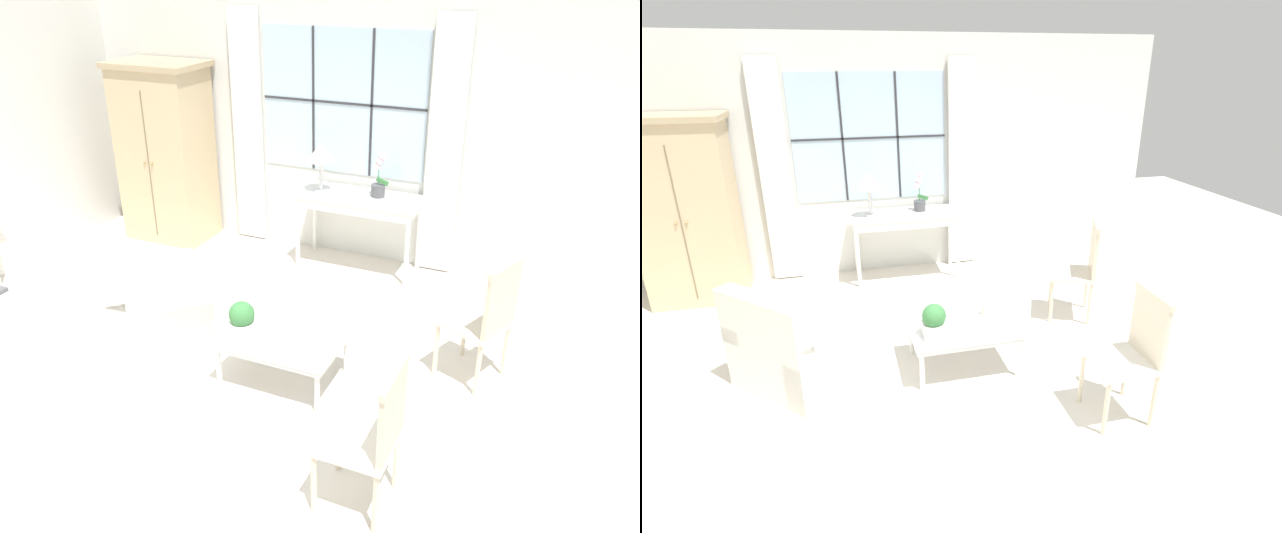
{
  "view_description": "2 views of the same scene",
  "coord_description": "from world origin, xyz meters",
  "views": [
    {
      "loc": [
        2.39,
        -3.0,
        2.94
      ],
      "look_at": [
        0.58,
        1.1,
        0.76
      ],
      "focal_mm": 35.0,
      "sensor_mm": 36.0,
      "label": 1
    },
    {
      "loc": [
        -0.42,
        -3.08,
        2.49
      ],
      "look_at": [
        0.6,
        0.97,
        0.77
      ],
      "focal_mm": 28.0,
      "sensor_mm": 36.0,
      "label": 2
    }
  ],
  "objects": [
    {
      "name": "accent_chair_wooden",
      "position": [
        1.56,
        -0.36,
        0.56
      ],
      "size": [
        0.44,
        0.44,
        0.99
      ],
      "color": "white",
      "rests_on": "ground_plane"
    },
    {
      "name": "side_chair_wooden",
      "position": [
        1.91,
        1.17,
        0.58
      ],
      "size": [
        0.58,
        0.58,
        1.03
      ],
      "color": "beige",
      "rests_on": "ground_plane"
    },
    {
      "name": "console_table",
      "position": [
        0.32,
        2.68,
        0.72
      ],
      "size": [
        1.28,
        0.52,
        0.81
      ],
      "color": "white",
      "rests_on": "ground_plane"
    },
    {
      "name": "ground_plane",
      "position": [
        0.0,
        0.0,
        0.0
      ],
      "size": [
        14.0,
        14.0,
        0.0
      ],
      "primitive_type": "plane",
      "color": "silver"
    },
    {
      "name": "armoire",
      "position": [
        -2.0,
        2.63,
        1.01
      ],
      "size": [
        1.02,
        0.7,
        2.0
      ],
      "color": "tan",
      "rests_on": "ground_plane"
    },
    {
      "name": "wall_back_windowed",
      "position": [
        0.0,
        3.02,
        1.4
      ],
      "size": [
        7.2,
        0.14,
        2.8
      ],
      "color": "silver",
      "rests_on": "ground_plane"
    },
    {
      "name": "potted_orchid",
      "position": [
        0.52,
        2.72,
        0.98
      ],
      "size": [
        0.18,
        0.14,
        0.46
      ],
      "color": "#4C4C51",
      "rests_on": "console_table"
    },
    {
      "name": "table_lamp",
      "position": [
        -0.08,
        2.63,
        1.21
      ],
      "size": [
        0.29,
        0.29,
        0.51
      ],
      "color": "silver",
      "rests_on": "console_table"
    },
    {
      "name": "armchair_upholstered",
      "position": [
        -0.85,
        0.72,
        0.28
      ],
      "size": [
        1.21,
        1.21,
        0.87
      ],
      "color": "silver",
      "rests_on": "ground_plane"
    },
    {
      "name": "coffee_table",
      "position": [
        0.51,
        0.57,
        0.36
      ],
      "size": [
        0.92,
        0.66,
        0.4
      ],
      "color": "silver",
      "rests_on": "ground_plane"
    },
    {
      "name": "pillar_candle",
      "position": [
        0.74,
        0.68,
        0.45
      ],
      "size": [
        0.09,
        0.09,
        0.11
      ],
      "color": "silver",
      "rests_on": "coffee_table"
    },
    {
      "name": "potted_plant_small",
      "position": [
        0.24,
        0.44,
        0.54
      ],
      "size": [
        0.2,
        0.2,
        0.28
      ],
      "color": "white",
      "rests_on": "coffee_table"
    }
  ]
}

